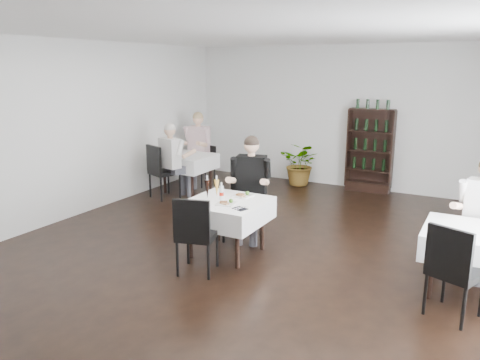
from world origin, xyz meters
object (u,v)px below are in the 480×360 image
main_table (227,211)px  diner_main (250,180)px  potted_tree (301,164)px  wine_shelf (370,151)px

main_table → diner_main: 0.74m
main_table → potted_tree: bearing=97.3°
diner_main → wine_shelf: bearing=76.2°
potted_tree → diner_main: (0.53, -3.45, 0.44)m
wine_shelf → diner_main: bearing=-103.8°
main_table → diner_main: bearing=89.3°
potted_tree → diner_main: 3.52m
wine_shelf → diner_main: size_ratio=1.12×
main_table → diner_main: diner_main is taller
wine_shelf → diner_main: 3.74m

